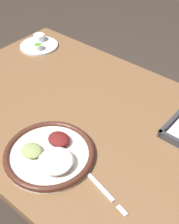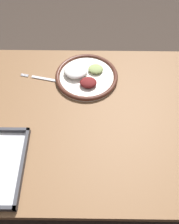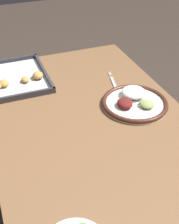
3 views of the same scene
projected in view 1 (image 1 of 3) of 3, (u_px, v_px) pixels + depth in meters
ground_plane at (88, 223)px, 1.56m from camera, size 8.00×8.00×0.00m
dining_table at (88, 138)px, 1.16m from camera, size 1.25×0.79×0.71m
dinner_plate at (50, 154)px, 0.95m from camera, size 0.28×0.28×0.05m
fork at (97, 184)px, 0.88m from camera, size 0.22×0.06×0.00m
saucer_plate at (39, 44)px, 1.47m from camera, size 0.18×0.18×0.04m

